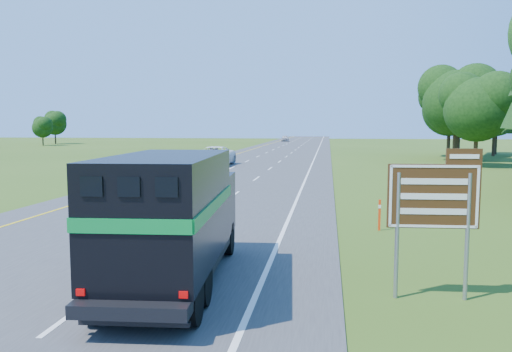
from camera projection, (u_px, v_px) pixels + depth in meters
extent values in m
cube|color=#38383A|center=(266.00, 160.00, 58.28)|extent=(15.00, 260.00, 0.04)
cube|color=yellow|center=(220.00, 159.00, 59.06)|extent=(0.15, 260.00, 0.01)
cube|color=white|center=(314.00, 160.00, 57.50)|extent=(0.15, 260.00, 0.01)
cylinder|color=black|center=(166.00, 237.00, 15.44)|extent=(0.39, 1.03, 1.01)
cylinder|color=black|center=(228.00, 238.00, 15.30)|extent=(0.39, 1.03, 1.01)
cylinder|color=black|center=(116.00, 281.00, 11.07)|extent=(0.39, 1.03, 1.01)
cylinder|color=black|center=(202.00, 283.00, 10.93)|extent=(0.39, 1.03, 1.01)
cylinder|color=black|center=(97.00, 298.00, 9.98)|extent=(0.39, 1.03, 1.01)
cylinder|color=black|center=(192.00, 301.00, 9.84)|extent=(0.39, 1.03, 1.01)
cube|color=black|center=(174.00, 259.00, 12.45)|extent=(2.73, 7.48, 0.26)
cube|color=black|center=(196.00, 203.00, 15.17)|extent=(2.36, 1.81, 1.74)
cube|color=black|center=(200.00, 184.00, 15.96)|extent=(2.02, 0.20, 0.55)
cube|color=black|center=(167.00, 209.00, 11.67)|extent=(2.67, 5.47, 2.52)
cube|color=#067F2D|center=(130.00, 226.00, 9.00)|extent=(2.29, 0.20, 0.28)
cube|color=#067F2D|center=(118.00, 203.00, 11.74)|extent=(0.42, 5.31, 0.28)
cube|color=#067F2D|center=(216.00, 204.00, 11.57)|extent=(0.42, 5.31, 0.28)
cube|color=black|center=(91.00, 186.00, 8.98)|extent=(0.41, 0.07, 0.37)
cube|color=black|center=(129.00, 187.00, 8.93)|extent=(0.41, 0.07, 0.37)
cube|color=black|center=(167.00, 187.00, 8.88)|extent=(0.41, 0.07, 0.37)
cube|color=black|center=(134.00, 323.00, 9.29)|extent=(2.11, 0.26, 0.09)
cube|color=#B20505|center=(81.00, 292.00, 9.19)|extent=(0.17, 0.05, 0.13)
cube|color=#B20505|center=(183.00, 295.00, 9.06)|extent=(0.17, 0.05, 0.13)
imported|color=white|center=(214.00, 156.00, 49.51)|extent=(3.36, 6.89, 1.89)
imported|color=#ADADB3|center=(285.00, 138.00, 126.19)|extent=(2.23, 4.77, 1.58)
cylinder|color=gray|center=(397.00, 236.00, 11.43)|extent=(0.10, 0.10, 2.93)
cylinder|color=gray|center=(467.00, 237.00, 11.30)|extent=(0.10, 0.10, 2.93)
cube|color=#41230E|center=(433.00, 196.00, 11.27)|extent=(2.05, 0.18, 1.46)
cube|color=#41230E|center=(464.00, 156.00, 11.13)|extent=(0.78, 0.10, 0.35)
cube|color=white|center=(434.00, 196.00, 11.24)|extent=(1.95, 0.12, 1.41)
cube|color=#F4380C|center=(379.00, 215.00, 18.97)|extent=(0.09, 0.04, 1.20)
cube|color=white|center=(380.00, 207.00, 18.94)|extent=(0.10, 0.05, 0.13)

